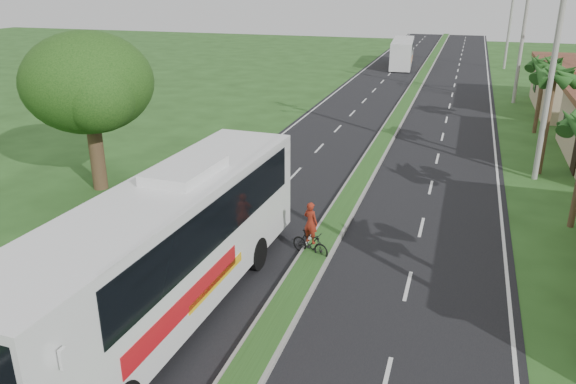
% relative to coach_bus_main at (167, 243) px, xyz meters
% --- Properties ---
extents(ground, '(180.00, 180.00, 0.00)m').
position_rel_coach_bus_main_xyz_m(ground, '(3.18, -1.09, -2.43)').
color(ground, '#25491A').
rests_on(ground, ground).
extents(road_asphalt, '(14.00, 160.00, 0.02)m').
position_rel_coach_bus_main_xyz_m(road_asphalt, '(3.18, 18.91, -2.42)').
color(road_asphalt, black).
rests_on(road_asphalt, ground).
extents(median_strip, '(1.20, 160.00, 0.18)m').
position_rel_coach_bus_main_xyz_m(median_strip, '(3.18, 18.91, -2.33)').
color(median_strip, gray).
rests_on(median_strip, ground).
extents(lane_edge_left, '(0.12, 160.00, 0.01)m').
position_rel_coach_bus_main_xyz_m(lane_edge_left, '(-3.52, 18.91, -2.43)').
color(lane_edge_left, silver).
rests_on(lane_edge_left, ground).
extents(lane_edge_right, '(0.12, 160.00, 0.01)m').
position_rel_coach_bus_main_xyz_m(lane_edge_right, '(9.88, 18.91, -2.43)').
color(lane_edge_right, silver).
rests_on(lane_edge_right, ground).
extents(palm_verge_c, '(2.40, 2.40, 5.85)m').
position_rel_coach_bus_main_xyz_m(palm_verge_c, '(11.98, 17.91, 2.69)').
color(palm_verge_c, '#473321').
rests_on(palm_verge_c, ground).
extents(palm_verge_d, '(2.40, 2.40, 5.25)m').
position_rel_coach_bus_main_xyz_m(palm_verge_d, '(12.48, 26.91, 2.12)').
color(palm_verge_d, '#473321').
rests_on(palm_verge_d, ground).
extents(shade_tree, '(6.30, 6.00, 7.54)m').
position_rel_coach_bus_main_xyz_m(shade_tree, '(-8.93, 8.93, 2.59)').
color(shade_tree, '#473321').
rests_on(shade_tree, ground).
extents(utility_pole_b, '(3.20, 0.28, 12.00)m').
position_rel_coach_bus_main_xyz_m(utility_pole_b, '(11.65, 16.91, 3.82)').
color(utility_pole_b, gray).
rests_on(utility_pole_b, ground).
extents(utility_pole_c, '(1.60, 0.28, 11.00)m').
position_rel_coach_bus_main_xyz_m(utility_pole_c, '(11.68, 36.91, 3.24)').
color(utility_pole_c, gray).
rests_on(utility_pole_c, ground).
extents(utility_pole_d, '(1.60, 0.28, 10.50)m').
position_rel_coach_bus_main_xyz_m(utility_pole_d, '(11.68, 56.91, 2.99)').
color(utility_pole_d, gray).
rests_on(utility_pole_d, ground).
extents(coach_bus_main, '(3.32, 13.78, 4.43)m').
position_rel_coach_bus_main_xyz_m(coach_bus_main, '(0.00, 0.00, 0.00)').
color(coach_bus_main, white).
rests_on(coach_bus_main, ground).
extents(coach_bus_far, '(3.11, 10.73, 3.08)m').
position_rel_coach_bus_main_xyz_m(coach_bus_far, '(0.20, 55.20, -0.68)').
color(coach_bus_far, white).
rests_on(coach_bus_far, ground).
extents(motorcyclist, '(1.67, 1.01, 2.14)m').
position_rel_coach_bus_main_xyz_m(motorcyclist, '(2.96, 5.08, -1.66)').
color(motorcyclist, black).
rests_on(motorcyclist, ground).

